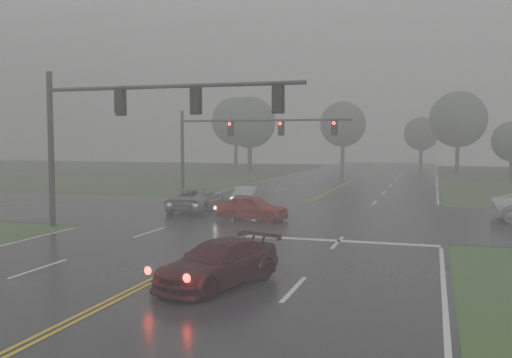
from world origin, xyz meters
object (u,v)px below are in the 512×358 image
(sedan_red, at_px, (252,220))
(car_grey, at_px, (197,211))
(sedan_silver, at_px, (248,205))
(signal_gantry_far, at_px, (233,136))
(signal_gantry_near, at_px, (121,118))
(sedan_maroon, at_px, (218,286))

(sedan_red, xyz_separation_m, car_grey, (-4.48, 2.76, 0.00))
(sedan_silver, relative_size, signal_gantry_far, 0.30)
(car_grey, height_order, signal_gantry_far, signal_gantry_far)
(sedan_red, relative_size, signal_gantry_near, 0.30)
(sedan_maroon, xyz_separation_m, sedan_silver, (-5.68, 20.33, 0.00))
(car_grey, bearing_deg, sedan_red, 144.20)
(sedan_silver, relative_size, signal_gantry_near, 0.30)
(sedan_silver, bearing_deg, sedan_maroon, 98.46)
(sedan_red, xyz_separation_m, sedan_silver, (-2.39, 6.63, 0.00))
(sedan_silver, height_order, signal_gantry_near, signal_gantry_near)
(car_grey, distance_m, signal_gantry_far, 9.28)
(car_grey, bearing_deg, sedan_silver, -122.59)
(sedan_maroon, height_order, sedan_red, sedan_red)
(sedan_silver, bearing_deg, car_grey, 54.46)
(car_grey, bearing_deg, sedan_maroon, 111.07)
(car_grey, relative_size, signal_gantry_near, 0.39)
(sedan_maroon, xyz_separation_m, car_grey, (-7.77, 16.46, 0.00))
(sedan_silver, distance_m, signal_gantry_far, 6.75)
(signal_gantry_near, relative_size, signal_gantry_far, 1.01)
(sedan_red, bearing_deg, car_grey, 64.31)
(sedan_maroon, distance_m, sedan_silver, 21.11)
(sedan_maroon, relative_size, sedan_red, 1.16)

